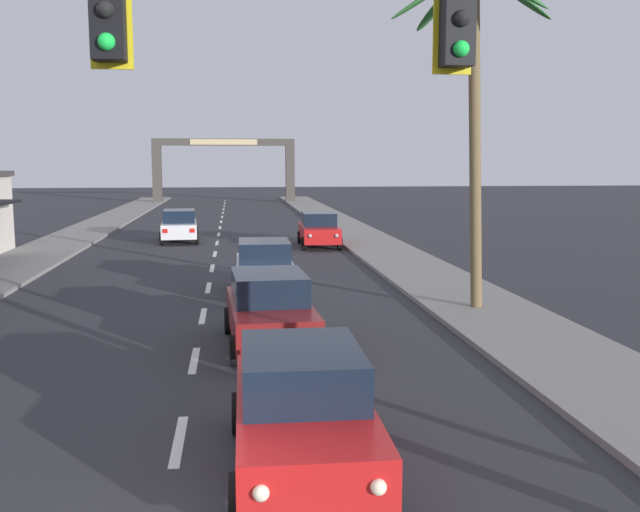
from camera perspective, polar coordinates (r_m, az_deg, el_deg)
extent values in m
cube|color=gray|center=(27.77, 7.50, -0.91)|extent=(3.20, 110.00, 0.14)
cube|color=silver|center=(11.17, -11.36, -14.42)|extent=(0.16, 2.00, 0.01)
cube|color=silver|center=(15.28, -10.14, -8.30)|extent=(0.16, 2.00, 0.01)
cube|color=silver|center=(19.50, -9.46, -4.80)|extent=(0.16, 2.00, 0.01)
cube|color=silver|center=(23.76, -9.03, -2.55)|extent=(0.16, 2.00, 0.01)
cube|color=silver|center=(28.05, -8.73, -0.98)|extent=(0.16, 2.00, 0.01)
cube|color=silver|center=(32.36, -8.51, 0.17)|extent=(0.16, 2.00, 0.01)
cube|color=silver|center=(36.67, -8.34, 1.05)|extent=(0.16, 2.00, 0.01)
cube|color=silver|center=(41.00, -8.21, 1.74)|extent=(0.16, 2.00, 0.01)
cube|color=silver|center=(45.33, -8.10, 2.31)|extent=(0.16, 2.00, 0.01)
cube|color=silver|center=(49.66, -8.01, 2.77)|extent=(0.16, 2.00, 0.01)
cube|color=silver|center=(53.99, -7.94, 3.16)|extent=(0.16, 2.00, 0.01)
cube|color=silver|center=(58.33, -7.88, 3.49)|extent=(0.16, 2.00, 0.01)
cube|color=silver|center=(62.67, -7.82, 3.78)|extent=(0.16, 2.00, 0.01)
cube|color=silver|center=(67.01, -7.77, 4.02)|extent=(0.16, 2.00, 0.01)
cube|color=silver|center=(71.35, -7.73, 4.24)|extent=(0.16, 2.00, 0.01)
cube|color=silver|center=(75.69, -7.69, 4.44)|extent=(0.16, 2.00, 0.01)
cube|color=black|center=(7.79, 11.09, 18.18)|extent=(0.32, 0.26, 0.92)
sphere|color=black|center=(7.65, 11.43, 18.36)|extent=(0.17, 0.17, 0.17)
sphere|color=#1EE54C|center=(7.60, 11.37, 16.14)|extent=(0.17, 0.17, 0.17)
cube|color=yellow|center=(7.94, 10.70, 17.98)|extent=(0.42, 0.03, 1.04)
cube|color=black|center=(7.52, -16.83, 18.38)|extent=(0.32, 0.26, 0.92)
sphere|color=black|center=(7.39, -17.02, 18.58)|extent=(0.17, 0.17, 0.17)
sphere|color=#1EE54C|center=(7.33, -16.92, 16.28)|extent=(0.17, 0.17, 0.17)
cube|color=yellow|center=(7.68, -16.61, 18.16)|extent=(0.42, 0.03, 1.04)
cube|color=red|center=(9.78, -1.43, -13.29)|extent=(1.81, 4.32, 0.72)
cube|color=black|center=(9.70, -1.52, -9.22)|extent=(1.63, 2.22, 0.64)
cylinder|color=black|center=(8.75, 5.37, -18.52)|extent=(0.23, 0.64, 0.64)
cylinder|color=black|center=(8.60, -6.62, -19.05)|extent=(0.23, 0.64, 0.64)
cylinder|color=black|center=(11.32, 2.40, -12.26)|extent=(0.23, 0.64, 0.64)
cylinder|color=black|center=(11.20, -6.57, -12.52)|extent=(0.23, 0.64, 0.64)
sphere|color=#F9EFC6|center=(7.85, 4.76, -18.16)|extent=(0.18, 0.18, 0.18)
sphere|color=#F9EFC6|center=(7.73, -4.80, -18.60)|extent=(0.18, 0.18, 0.18)
cube|color=red|center=(11.85, 0.88, -9.00)|extent=(0.24, 0.06, 0.20)
cube|color=red|center=(11.76, -5.60, -9.16)|extent=(0.24, 0.06, 0.20)
cube|color=maroon|center=(16.01, -4.08, -4.97)|extent=(1.97, 4.38, 0.72)
cube|color=black|center=(16.02, -4.16, -2.48)|extent=(1.71, 2.28, 0.64)
cylinder|color=black|center=(14.84, -0.17, -7.40)|extent=(0.25, 0.65, 0.64)
cylinder|color=black|center=(14.66, -6.88, -7.64)|extent=(0.25, 0.65, 0.64)
cylinder|color=black|center=(17.57, -1.73, -5.02)|extent=(0.25, 0.65, 0.64)
cylinder|color=black|center=(17.41, -7.38, -5.20)|extent=(0.25, 0.65, 0.64)
sphere|color=#F9EFC6|center=(13.98, -0.63, -6.49)|extent=(0.18, 0.18, 0.18)
sphere|color=#F9EFC6|center=(13.84, -5.74, -6.67)|extent=(0.18, 0.18, 0.18)
cube|color=red|center=(18.17, -2.70, -3.12)|extent=(0.24, 0.07, 0.20)
cube|color=red|center=(18.05, -6.87, -3.24)|extent=(0.24, 0.07, 0.20)
cube|color=silver|center=(22.42, -4.51, -1.33)|extent=(1.80, 4.32, 0.72)
cube|color=black|center=(22.47, -4.54, 0.44)|extent=(1.62, 2.22, 0.64)
cylinder|color=black|center=(21.13, -2.03, -2.86)|extent=(0.23, 0.64, 0.64)
cylinder|color=black|center=(21.07, -6.72, -2.94)|extent=(0.23, 0.64, 0.64)
cylinder|color=black|center=(23.91, -2.56, -1.62)|extent=(0.23, 0.64, 0.64)
cylinder|color=black|center=(23.86, -6.69, -1.69)|extent=(0.23, 0.64, 0.64)
sphere|color=#F9EFC6|center=(20.29, -2.56, -2.04)|extent=(0.18, 0.18, 0.18)
sphere|color=#F9EFC6|center=(20.25, -6.06, -2.09)|extent=(0.18, 0.18, 0.18)
cube|color=red|center=(24.56, -3.15, -0.30)|extent=(0.24, 0.06, 0.20)
cube|color=red|center=(24.53, -6.23, -0.34)|extent=(0.24, 0.06, 0.20)
cube|color=silver|center=(37.64, -11.32, 2.19)|extent=(2.01, 4.40, 0.72)
cube|color=black|center=(37.44, -11.35, 3.20)|extent=(1.73, 2.29, 0.64)
cylinder|color=black|center=(39.11, -12.54, 1.82)|extent=(0.26, 0.65, 0.64)
cylinder|color=black|center=(39.09, -10.01, 1.89)|extent=(0.26, 0.65, 0.64)
cylinder|color=black|center=(36.29, -12.70, 1.38)|extent=(0.26, 0.65, 0.64)
cylinder|color=black|center=(36.26, -9.97, 1.44)|extent=(0.26, 0.65, 0.64)
sphere|color=#B2B2AD|center=(39.81, -12.17, 2.57)|extent=(0.18, 0.18, 0.18)
sphere|color=#B2B2AD|center=(39.79, -10.39, 2.61)|extent=(0.18, 0.18, 0.18)
cube|color=red|center=(35.50, -12.44, 1.99)|extent=(0.24, 0.07, 0.20)
cube|color=red|center=(35.48, -10.30, 2.05)|extent=(0.24, 0.07, 0.20)
cube|color=red|center=(34.77, -0.08, 1.89)|extent=(1.88, 4.35, 0.72)
cube|color=black|center=(34.85, -0.11, 3.03)|extent=(1.66, 2.25, 0.64)
cylinder|color=black|center=(33.49, 1.61, 1.05)|extent=(0.24, 0.65, 0.64)
cylinder|color=black|center=(33.33, -1.34, 1.02)|extent=(0.24, 0.65, 0.64)
cylinder|color=black|center=(36.30, 1.07, 1.56)|extent=(0.24, 0.65, 0.64)
cylinder|color=black|center=(36.14, -1.65, 1.54)|extent=(0.24, 0.65, 0.64)
sphere|color=#B2B2AD|center=(32.68, 1.35, 1.66)|extent=(0.18, 0.18, 0.18)
sphere|color=#B2B2AD|center=(32.55, -0.82, 1.64)|extent=(0.18, 0.18, 0.18)
cube|color=red|center=(36.96, 0.63, 2.39)|extent=(0.24, 0.07, 0.20)
cube|color=red|center=(36.85, -1.42, 2.37)|extent=(0.24, 0.07, 0.20)
cylinder|color=brown|center=(19.81, 12.44, 8.72)|extent=(0.67, 0.31, 9.21)
ellipsoid|color=#2D702D|center=(20.96, 10.01, 19.78)|extent=(1.39, 2.14, 1.49)
cube|color=#423D38|center=(73.42, -13.06, 6.47)|extent=(0.90, 0.90, 5.78)
cube|color=#423D38|center=(73.26, -2.44, 6.65)|extent=(0.90, 0.90, 5.78)
cube|color=#423D38|center=(73.04, -7.80, 9.13)|extent=(14.39, 0.60, 0.70)
cube|color=tan|center=(72.72, -7.81, 9.14)|extent=(6.75, 0.08, 0.56)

